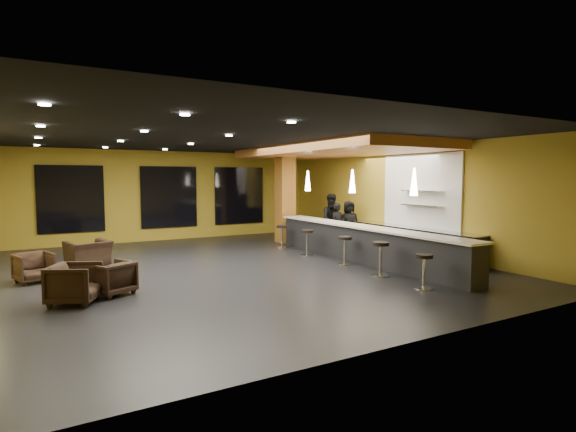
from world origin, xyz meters
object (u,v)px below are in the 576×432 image
staff_a (338,225)px  armchair_a (75,284)px  staff_b (333,220)px  armchair_b (112,278)px  prep_counter (401,240)px  bar_stool_3 (307,239)px  staff_c (349,223)px  bar_stool_0 (424,267)px  bar_counter (362,245)px  pendant_0 (414,182)px  bar_stool_4 (282,234)px  column (285,196)px  pendant_1 (352,181)px  armchair_c (34,267)px  armchair_d (88,253)px  pendant_2 (308,181)px  bar_stool_2 (345,247)px  bar_stool_1 (380,254)px

staff_a → armchair_a: staff_a is taller
staff_b → armchair_b: staff_b is taller
prep_counter → bar_stool_3: prep_counter is taller
staff_c → bar_stool_0: 6.51m
bar_counter → staff_b: staff_b is taller
pendant_0 → bar_stool_4: pendant_0 is taller
column → pendant_1: bearing=-90.0°
pendant_0 → column: bearing=90.0°
pendant_0 → bar_stool_4: size_ratio=0.88×
column → armchair_a: size_ratio=4.05×
bar_stool_0 → bar_stool_4: size_ratio=0.98×
staff_a → armchair_a: size_ratio=1.82×
staff_a → armchair_c: 9.43m
staff_b → bar_stool_3: bearing=-124.3°
armchair_d → bar_stool_4: size_ratio=1.35×
bar_stool_0 → bar_stool_4: 6.67m
bar_stool_0 → pendant_2: bearing=81.6°
pendant_1 → bar_stool_0: (-0.93, -3.77, -1.85)m
armchair_a → bar_stool_4: 8.03m
armchair_c → bar_stool_0: 9.00m
pendant_2 → armchair_b: bearing=-154.3°
armchair_a → bar_stool_4: size_ratio=1.09×
armchair_d → bar_stool_2: bearing=134.8°
bar_counter → pendant_0: bearing=-90.0°
armchair_a → bar_stool_3: bearing=-45.6°
pendant_0 → staff_c: (1.60, 4.73, -1.54)m
armchair_c → bar_stool_0: (7.46, -5.04, 0.15)m
column → armchair_c: column is taller
bar_stool_4 → pendant_1: bearing=-74.4°
bar_stool_3 → bar_stool_4: size_ratio=1.04×
armchair_c → staff_c: bearing=-11.9°
armchair_d → bar_stool_1: bearing=123.9°
bar_stool_0 → bar_stool_2: bearing=86.5°
bar_stool_1 → armchair_a: bearing=170.9°
pendant_1 → bar_stool_2: size_ratio=0.87×
pendant_2 → bar_stool_4: (-0.81, 0.40, -1.84)m
bar_stool_3 → staff_a: bearing=27.1°
pendant_2 → prep_counter: bearing=-51.3°
column → staff_a: column is taller
armchair_b → bar_stool_3: (6.08, 1.97, 0.17)m
prep_counter → armchair_b: 9.02m
pendant_1 → armchair_c: pendant_1 is taller
bar_counter → column: column is taller
column → armchair_c: 8.96m
pendant_0 → armchair_b: (-6.97, 1.64, -2.00)m
pendant_0 → bar_stool_2: 2.71m
staff_b → armchair_d: 8.14m
pendant_0 → staff_a: (1.00, 4.58, -1.56)m
staff_b → armchair_c: size_ratio=2.43×
armchair_c → column: bearing=1.3°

